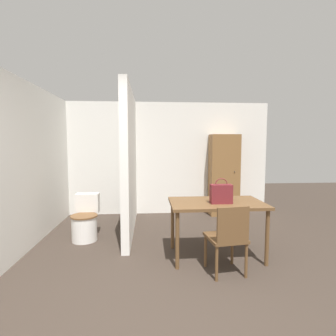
% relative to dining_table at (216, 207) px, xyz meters
% --- Properties ---
extents(ground_plane, '(16.00, 16.00, 0.00)m').
position_rel_dining_table_xyz_m(ground_plane, '(-0.72, -1.38, -0.70)').
color(ground_plane, '#382D26').
extents(wall_back, '(4.98, 0.12, 2.50)m').
position_rel_dining_table_xyz_m(wall_back, '(-0.72, 2.43, 0.55)').
color(wall_back, white).
rests_on(wall_back, ground_plane).
extents(wall_left, '(0.12, 4.75, 2.50)m').
position_rel_dining_table_xyz_m(wall_left, '(-2.76, 0.49, 0.55)').
color(wall_left, white).
rests_on(wall_left, ground_plane).
extents(partition_wall, '(0.12, 2.27, 2.50)m').
position_rel_dining_table_xyz_m(partition_wall, '(-1.27, 1.23, 0.55)').
color(partition_wall, white).
rests_on(partition_wall, ground_plane).
extents(dining_table, '(1.28, 0.79, 0.78)m').
position_rel_dining_table_xyz_m(dining_table, '(0.00, 0.00, 0.00)').
color(dining_table, brown).
rests_on(dining_table, ground_plane).
extents(wooden_chair, '(0.48, 0.48, 0.86)m').
position_rel_dining_table_xyz_m(wooden_chair, '(0.00, -0.53, -0.22)').
color(wooden_chair, brown).
rests_on(wooden_chair, ground_plane).
extents(toilet, '(0.43, 0.58, 0.73)m').
position_rel_dining_table_xyz_m(toilet, '(-1.99, 0.82, -0.40)').
color(toilet, white).
rests_on(toilet, ground_plane).
extents(handbag, '(0.29, 0.13, 0.34)m').
position_rel_dining_table_xyz_m(handbag, '(0.04, -0.09, 0.21)').
color(handbag, maroon).
rests_on(handbag, dining_table).
extents(wooden_cabinet, '(0.63, 0.41, 1.78)m').
position_rel_dining_table_xyz_m(wooden_cabinet, '(0.73, 2.15, 0.19)').
color(wooden_cabinet, brown).
rests_on(wooden_cabinet, ground_plane).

